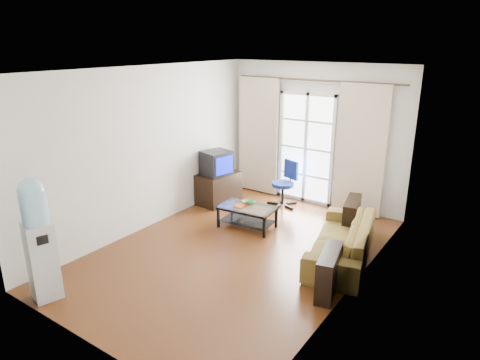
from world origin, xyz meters
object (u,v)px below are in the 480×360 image
at_px(crt_tv, 216,163).
at_px(sofa, 342,240).
at_px(tv_stand, 218,188).
at_px(task_chair, 284,193).
at_px(water_cooler, 39,238).
at_px(coffee_table, 247,214).

bearing_deg(crt_tv, sofa, 0.39).
relative_size(tv_stand, crt_tv, 1.37).
xyz_separation_m(tv_stand, crt_tv, (0.00, -0.06, 0.53)).
relative_size(task_chair, water_cooler, 0.57).
bearing_deg(sofa, crt_tv, -116.48).
bearing_deg(water_cooler, crt_tv, 109.97).
distance_m(coffee_table, task_chair, 1.27).
bearing_deg(water_cooler, task_chair, 94.86).
relative_size(sofa, crt_tv, 3.46).
relative_size(coffee_table, crt_tv, 1.63).
bearing_deg(crt_tv, water_cooler, -72.26).
height_order(tv_stand, crt_tv, crt_tv).
bearing_deg(coffee_table, water_cooler, -105.86).
bearing_deg(tv_stand, water_cooler, -79.43).
relative_size(sofa, tv_stand, 2.53).
bearing_deg(tv_stand, task_chair, 34.65).
height_order(sofa, task_chair, task_chair).
height_order(sofa, water_cooler, water_cooler).
bearing_deg(crt_tv, tv_stand, 105.36).
relative_size(coffee_table, tv_stand, 1.19).
height_order(sofa, tv_stand, tv_stand).
xyz_separation_m(task_chair, water_cooler, (-0.91, -4.43, 0.56)).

